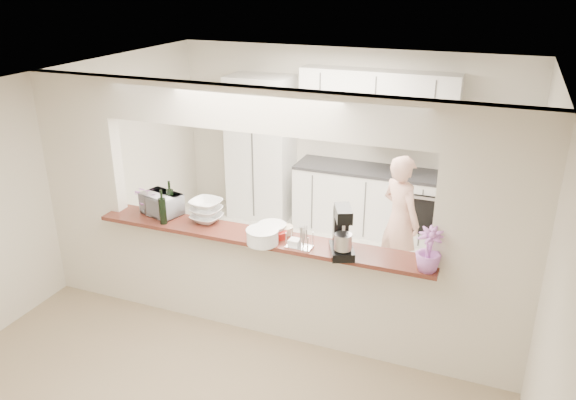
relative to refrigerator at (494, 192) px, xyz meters
The scene contains 19 objects.
floor 3.46m from the refrigerator, 127.72° to the right, with size 6.00×6.00×0.00m, color tan.
tile_overlay 2.48m from the refrigerator, 151.78° to the right, with size 5.00×2.90×0.01m, color beige.
partition 3.41m from the refrigerator, 127.72° to the right, with size 5.00×0.15×2.50m.
bar_counter 3.37m from the refrigerator, 127.68° to the right, with size 3.40×0.38×1.09m.
kitchen_cabinets 2.24m from the refrigerator, behind, with size 3.15×0.62×2.25m.
refrigerator is the anchor object (origin of this frame).
flower_left 4.26m from the refrigerator, 142.18° to the right, with size 0.27×0.23×0.30m, color #D36FC0.
wine_bottle_a 4.05m from the refrigerator, 140.23° to the right, with size 0.07×0.07×0.37m.
wine_bottle_b 4.16m from the refrigerator, 137.45° to the right, with size 0.07×0.07×0.36m.
toaster_oven 4.14m from the refrigerator, 140.91° to the right, with size 0.41×0.28×0.23m, color #AAA9AE.
serving_bowls 3.75m from the refrigerator, 135.79° to the right, with size 0.31×0.31×0.23m, color silver.
plate_stack_a 3.46m from the refrigerator, 124.47° to the right, with size 0.31×0.31×0.14m.
plate_stack_b 3.28m from the refrigerator, 126.66° to the right, with size 0.28×0.28×0.10m.
red_bowl 3.27m from the refrigerator, 124.62° to the right, with size 0.15×0.15×0.07m, color maroon.
tan_bowl 3.17m from the refrigerator, 125.52° to the right, with size 0.16×0.16×0.07m, color beige.
utensil_caddy 3.24m from the refrigerator, 119.74° to the right, with size 0.24×0.15×0.22m.
stand_mixer 3.07m from the refrigerator, 113.41° to the right, with size 0.31×0.36×0.46m.
flower_right 2.87m from the refrigerator, 99.13° to the right, with size 0.22×0.22×0.39m, color #C369C0.
person 1.51m from the refrigerator, 130.05° to the right, with size 0.57×0.37×1.55m, color #DBA38E.
Camera 1 is at (2.03, -4.46, 3.43)m, focal length 35.00 mm.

